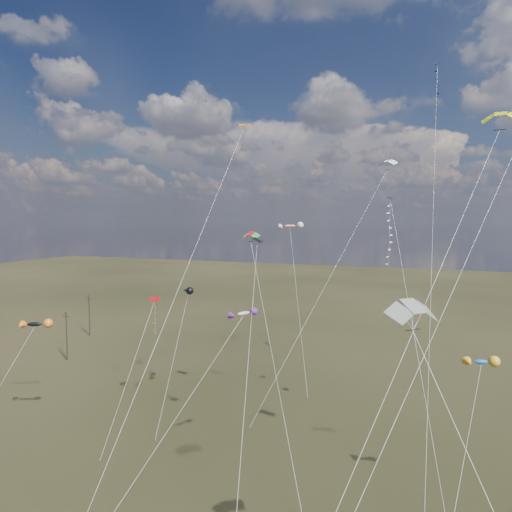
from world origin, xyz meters
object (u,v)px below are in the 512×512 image
at_px(utility_pole_far, 89,315).
at_px(parafoil_yellow, 499,117).
at_px(novelty_black_orange, 34,324).
at_px(utility_pole_near, 67,335).

bearing_deg(utility_pole_far, parafoil_yellow, -28.22).
bearing_deg(parafoil_yellow, novelty_black_orange, 178.02).
bearing_deg(utility_pole_near, utility_pole_far, 119.74).
bearing_deg(utility_pole_far, utility_pole_near, -60.26).
relative_size(utility_pole_far, parafoil_yellow, 0.27).
bearing_deg(parafoil_yellow, utility_pole_near, 159.59).
bearing_deg(utility_pole_near, parafoil_yellow, -20.41).
xyz_separation_m(utility_pole_near, parafoil_yellow, (59.02, -21.96, 25.30)).
height_order(utility_pole_near, parafoil_yellow, parafoil_yellow).
distance_m(utility_pole_far, novelty_black_orange, 42.73).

